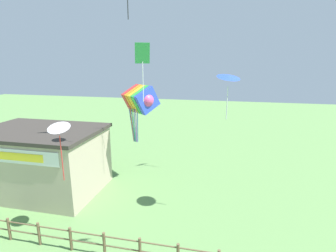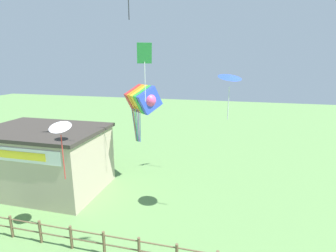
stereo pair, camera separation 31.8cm
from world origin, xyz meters
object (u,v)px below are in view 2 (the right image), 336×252
(seaside_building, at_px, (45,159))
(kite_green_diamond, at_px, (145,59))
(kite_rainbow_parafoil, at_px, (143,99))
(kite_blue_delta, at_px, (230,78))
(kite_white_delta, at_px, (60,128))

(seaside_building, xyz_separation_m, kite_green_diamond, (7.48, 1.05, 7.09))
(kite_rainbow_parafoil, xyz_separation_m, kite_blue_delta, (6.31, -3.66, 1.90))
(kite_rainbow_parafoil, bearing_deg, kite_white_delta, -104.01)
(seaside_building, distance_m, kite_green_diamond, 10.36)
(seaside_building, relative_size, kite_rainbow_parafoil, 1.95)
(kite_rainbow_parafoil, height_order, kite_white_delta, kite_rainbow_parafoil)
(seaside_building, height_order, kite_rainbow_parafoil, kite_rainbow_parafoil)
(seaside_building, xyz_separation_m, kite_white_delta, (4.75, -4.25, 3.69))
(seaside_building, distance_m, kite_rainbow_parafoil, 8.41)
(kite_green_diamond, height_order, kite_white_delta, kite_green_diamond)
(seaside_building, relative_size, kite_blue_delta, 3.32)
(seaside_building, bearing_deg, kite_white_delta, -41.84)
(kite_rainbow_parafoil, distance_m, kite_blue_delta, 7.53)
(seaside_building, relative_size, kite_white_delta, 2.75)
(kite_green_diamond, bearing_deg, kite_white_delta, -117.30)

